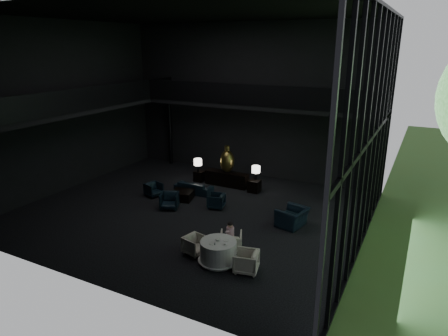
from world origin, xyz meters
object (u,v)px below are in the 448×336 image
at_px(console, 227,179).
at_px(coffee_table, 182,195).
at_px(child, 230,230).
at_px(dining_chair_east, 246,261).
at_px(side_table_left, 200,176).
at_px(dining_table, 218,253).
at_px(side_table_right, 254,186).
at_px(dining_chair_west, 195,245).
at_px(table_lamp_left, 198,163).
at_px(sofa, 194,186).
at_px(lounge_armchair_east, 216,201).
at_px(window_armchair, 292,213).
at_px(bronze_urn, 227,161).
at_px(lounge_armchair_west, 154,189).
at_px(dining_chair_north, 231,241).
at_px(lounge_armchair_south, 169,200).
at_px(table_lamp_right, 256,170).

bearing_deg(console, coffee_table, -110.28).
bearing_deg(child, console, -61.92).
relative_size(dining_chair_east, child, 1.27).
relative_size(side_table_left, dining_table, 0.40).
bearing_deg(side_table_right, dining_chair_east, -68.87).
bearing_deg(dining_chair_west, table_lamp_left, 43.41).
distance_m(dining_table, dining_chair_west, 0.99).
relative_size(sofa, dining_chair_west, 2.61).
xyz_separation_m(side_table_right, dining_chair_east, (2.58, -6.69, 0.07)).
bearing_deg(dining_chair_west, lounge_armchair_east, 31.47).
bearing_deg(coffee_table, side_table_left, 103.52).
xyz_separation_m(table_lamp_left, window_armchair, (6.04, -2.88, -0.50)).
xyz_separation_m(bronze_urn, table_lamp_left, (-1.60, -0.18, -0.26)).
xyz_separation_m(side_table_right, child, (1.49, -5.63, 0.44)).
bearing_deg(lounge_armchair_west, dining_chair_east, -102.85).
distance_m(console, side_table_right, 1.61).
distance_m(sofa, dining_chair_north, 5.96).
distance_m(dining_chair_north, dining_chair_west, 1.25).
bearing_deg(side_table_left, console, 0.13).
distance_m(window_armchair, coffee_table, 5.44).
relative_size(lounge_armchair_west, coffee_table, 0.71).
relative_size(console, sofa, 1.37).
xyz_separation_m(lounge_armchair_east, dining_chair_east, (3.29, -4.09, 0.05)).
bearing_deg(lounge_armchair_west, dining_table, -106.70).
height_order(bronze_urn, side_table_right, bronze_urn).
xyz_separation_m(sofa, dining_chair_west, (3.13, -5.01, -0.01)).
bearing_deg(lounge_armchair_west, lounge_armchair_south, -102.31).
bearing_deg(lounge_armchair_east, table_lamp_left, -148.17).
bearing_deg(coffee_table, bronze_urn, 70.00).
relative_size(sofa, child, 2.85).
distance_m(lounge_armchair_south, dining_table, 5.01).
bearing_deg(dining_chair_north, bronze_urn, -84.77).
relative_size(side_table_left, table_lamp_left, 0.78).
height_order(side_table_left, window_armchair, window_armchair).
distance_m(console, dining_chair_west, 6.97).
distance_m(lounge_armchair_south, window_armchair, 5.38).
relative_size(lounge_armchair_west, lounge_armchair_east, 1.01).
bearing_deg(bronze_urn, table_lamp_right, -2.21).
bearing_deg(dining_chair_east, table_lamp_left, -152.17).
bearing_deg(table_lamp_left, console, 5.18).
bearing_deg(table_lamp_right, coffee_table, -134.64).
height_order(table_lamp_left, dining_chair_west, table_lamp_left).
xyz_separation_m(lounge_armchair_west, coffee_table, (1.45, 0.25, -0.12)).
distance_m(table_lamp_right, dining_chair_east, 7.35).
bearing_deg(window_armchair, side_table_right, -123.26).
height_order(console, lounge_armchair_east, console).
distance_m(console, lounge_armchair_south, 3.88).
height_order(window_armchair, coffee_table, window_armchair).
xyz_separation_m(lounge_armchair_south, dining_chair_east, (5.07, -3.08, -0.03)).
distance_m(lounge_armchair_west, dining_chair_east, 7.71).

